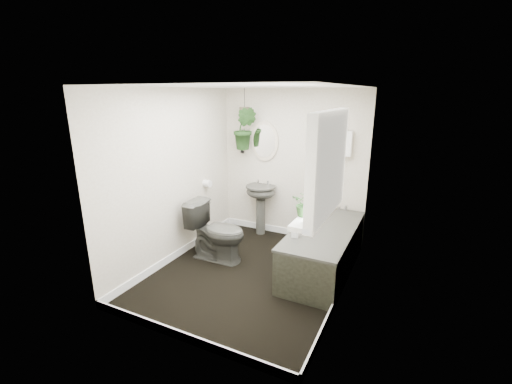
% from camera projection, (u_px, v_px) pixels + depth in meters
% --- Properties ---
extents(floor, '(2.30, 2.80, 0.02)m').
position_uv_depth(floor, '(251.00, 274.00, 4.40)').
color(floor, black).
rests_on(floor, ground).
extents(ceiling, '(2.30, 2.80, 0.02)m').
position_uv_depth(ceiling, '(250.00, 85.00, 3.75)').
color(ceiling, white).
rests_on(ceiling, ground).
extents(wall_back, '(2.30, 0.02, 2.30)m').
position_uv_depth(wall_back, '(292.00, 165.00, 5.29)').
color(wall_back, beige).
rests_on(wall_back, ground).
extents(wall_front, '(2.30, 0.02, 2.30)m').
position_uv_depth(wall_front, '(174.00, 227.00, 2.86)').
color(wall_front, beige).
rests_on(wall_front, ground).
extents(wall_left, '(0.02, 2.80, 2.30)m').
position_uv_depth(wall_left, '(173.00, 177.00, 4.56)').
color(wall_left, beige).
rests_on(wall_left, ground).
extents(wall_right, '(0.02, 2.80, 2.30)m').
position_uv_depth(wall_right, '(349.00, 200.00, 3.59)').
color(wall_right, beige).
rests_on(wall_right, ground).
extents(skirting, '(2.30, 2.80, 0.10)m').
position_uv_depth(skirting, '(251.00, 270.00, 4.38)').
color(skirting, white).
rests_on(skirting, floor).
extents(bathtub, '(0.72, 1.72, 0.58)m').
position_uv_depth(bathtub, '(324.00, 249.00, 4.41)').
color(bathtub, '#363731').
rests_on(bathtub, floor).
extents(bath_screen, '(0.04, 0.72, 1.40)m').
position_uv_depth(bath_screen, '(314.00, 165.00, 4.69)').
color(bath_screen, silver).
rests_on(bath_screen, bathtub).
extents(shower_box, '(0.20, 0.10, 0.35)m').
position_uv_depth(shower_box, '(345.00, 143.00, 4.78)').
color(shower_box, white).
rests_on(shower_box, wall_back).
extents(oval_mirror, '(0.46, 0.03, 0.62)m').
position_uv_depth(oval_mirror, '(264.00, 141.00, 5.35)').
color(oval_mirror, beige).
rests_on(oval_mirror, wall_back).
extents(wall_sconce, '(0.04, 0.04, 0.22)m').
position_uv_depth(wall_sconce, '(242.00, 146.00, 5.54)').
color(wall_sconce, black).
rests_on(wall_sconce, wall_back).
extents(toilet_roll_holder, '(0.11, 0.11, 0.11)m').
position_uv_depth(toilet_roll_holder, '(207.00, 183.00, 5.21)').
color(toilet_roll_holder, white).
rests_on(toilet_roll_holder, wall_left).
extents(window_recess, '(0.08, 1.00, 0.90)m').
position_uv_depth(window_recess, '(328.00, 165.00, 2.87)').
color(window_recess, white).
rests_on(window_recess, wall_right).
extents(window_sill, '(0.18, 1.00, 0.04)m').
position_uv_depth(window_sill, '(317.00, 211.00, 3.02)').
color(window_sill, white).
rests_on(window_sill, wall_right).
extents(window_blinds, '(0.01, 0.86, 0.76)m').
position_uv_depth(window_blinds, '(323.00, 164.00, 2.89)').
color(window_blinds, white).
rests_on(window_blinds, wall_right).
extents(toilet, '(0.81, 0.48, 0.82)m').
position_uv_depth(toilet, '(217.00, 231.00, 4.68)').
color(toilet, '#363731').
rests_on(toilet, floor).
extents(pedestal_sink, '(0.51, 0.45, 0.82)m').
position_uv_depth(pedestal_sink, '(261.00, 210.00, 5.54)').
color(pedestal_sink, '#363731').
rests_on(pedestal_sink, floor).
extents(sill_plant, '(0.22, 0.20, 0.22)m').
position_uv_depth(sill_plant, '(305.00, 204.00, 2.80)').
color(sill_plant, black).
rests_on(sill_plant, window_sill).
extents(hanging_plant, '(0.39, 0.33, 0.65)m').
position_uv_depth(hanging_plant, '(245.00, 129.00, 5.24)').
color(hanging_plant, black).
rests_on(hanging_plant, ceiling).
extents(soap_bottle, '(0.09, 0.09, 0.18)m').
position_uv_depth(soap_bottle, '(296.00, 230.00, 4.05)').
color(soap_bottle, black).
rests_on(soap_bottle, bathtub).
extents(hanging_pot, '(0.16, 0.16, 0.12)m').
position_uv_depth(hanging_pot, '(245.00, 111.00, 5.17)').
color(hanging_pot, '#4F4734').
rests_on(hanging_pot, ceiling).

